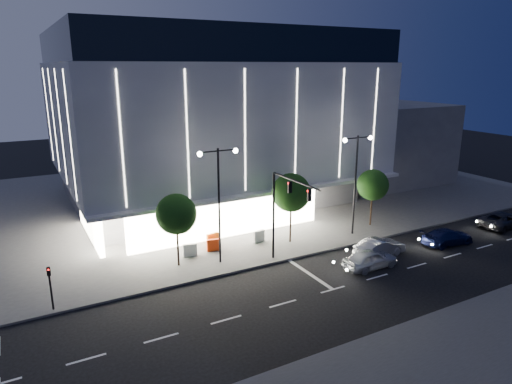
{
  "coord_description": "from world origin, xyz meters",
  "views": [
    {
      "loc": [
        -16.06,
        -23.7,
        14.69
      ],
      "look_at": [
        0.68,
        7.03,
        5.0
      ],
      "focal_mm": 32.0,
      "sensor_mm": 36.0,
      "label": 1
    }
  ],
  "objects": [
    {
      "name": "barrier_d",
      "position": [
        1.62,
        8.25,
        0.65
      ],
      "size": [
        1.13,
        0.48,
        1.0
      ],
      "primitive_type": "cube",
      "rotation": [
        0.0,
        0.0,
        0.21
      ],
      "color": "silver",
      "rests_on": "sidewalk_museum"
    },
    {
      "name": "tree_mid",
      "position": [
        4.03,
        7.02,
        4.33
      ],
      "size": [
        3.25,
        3.25,
        6.15
      ],
      "color": "black",
      "rests_on": "ground"
    },
    {
      "name": "museum",
      "position": [
        2.98,
        22.31,
        9.27
      ],
      "size": [
        30.0,
        25.8,
        18.0
      ],
      "color": "#4C4C51",
      "rests_on": "ground"
    },
    {
      "name": "sidewalk_near",
      "position": [
        5.0,
        -12.0,
        0.07
      ],
      "size": [
        70.0,
        10.0,
        0.15
      ],
      "primitive_type": "cube",
      "color": "#474747",
      "rests_on": "ground"
    },
    {
      "name": "car_fourth",
      "position": [
        23.81,
        0.87,
        0.73
      ],
      "size": [
        5.39,
        2.78,
        1.45
      ],
      "primitive_type": "imported",
      "rotation": [
        0.0,
        0.0,
        1.64
      ],
      "color": "#2E2D33",
      "rests_on": "ground"
    },
    {
      "name": "car_second",
      "position": [
        8.81,
        1.31,
        0.73
      ],
      "size": [
        4.45,
        1.66,
        1.45
      ],
      "primitive_type": "imported",
      "rotation": [
        0.0,
        0.0,
        1.6
      ],
      "color": "#A8AAB0",
      "rests_on": "ground"
    },
    {
      "name": "tree_left",
      "position": [
        -5.97,
        7.02,
        4.03
      ],
      "size": [
        3.02,
        3.02,
        5.72
      ],
      "color": "black",
      "rests_on": "ground"
    },
    {
      "name": "street_lamp_east",
      "position": [
        10.0,
        6.0,
        5.96
      ],
      "size": [
        3.16,
        0.36,
        9.0
      ],
      "color": "black",
      "rests_on": "ground"
    },
    {
      "name": "traffic_mast",
      "position": [
        1.0,
        3.34,
        5.03
      ],
      "size": [
        0.33,
        5.89,
        7.07
      ],
      "color": "black",
      "rests_on": "ground"
    },
    {
      "name": "ped_signal_far",
      "position": [
        -15.0,
        4.5,
        1.89
      ],
      "size": [
        0.22,
        0.24,
        3.0
      ],
      "color": "black",
      "rests_on": "ground"
    },
    {
      "name": "barrier_b",
      "position": [
        -4.62,
        8.23,
        0.65
      ],
      "size": [
        1.13,
        0.42,
        1.0
      ],
      "primitive_type": "cube",
      "rotation": [
        0.0,
        0.0,
        -0.16
      ],
      "color": "silver",
      "rests_on": "sidewalk_museum"
    },
    {
      "name": "sidewalk_museum",
      "position": [
        5.0,
        24.0,
        0.07
      ],
      "size": [
        70.0,
        40.0,
        0.15
      ],
      "primitive_type": "cube",
      "color": "#474747",
      "rests_on": "ground"
    },
    {
      "name": "car_lead",
      "position": [
        6.56,
        -0.08,
        0.74
      ],
      "size": [
        4.38,
        1.77,
        1.49
      ],
      "primitive_type": "imported",
      "rotation": [
        0.0,
        0.0,
        1.57
      ],
      "color": "#B5B7BD",
      "rests_on": "ground"
    },
    {
      "name": "car_third",
      "position": [
        15.59,
        0.39,
        0.69
      ],
      "size": [
        4.89,
        2.33,
        1.38
      ],
      "primitive_type": "imported",
      "rotation": [
        0.0,
        0.0,
        1.48
      ],
      "color": "#121844",
      "rests_on": "ground"
    },
    {
      "name": "barrier_c",
      "position": [
        -2.57,
        8.29,
        0.65
      ],
      "size": [
        1.13,
        0.45,
        1.0
      ],
      "primitive_type": "cube",
      "rotation": [
        0.0,
        0.0,
        -0.19
      ],
      "color": "#FF3A0E",
      "rests_on": "sidewalk_museum"
    },
    {
      "name": "barrier_a",
      "position": [
        -2.1,
        9.56,
        0.65
      ],
      "size": [
        1.13,
        0.43,
        1.0
      ],
      "primitive_type": "cube",
      "rotation": [
        0.0,
        0.0,
        0.17
      ],
      "color": "#D2670B",
      "rests_on": "sidewalk_museum"
    },
    {
      "name": "ground",
      "position": [
        0.0,
        0.0,
        0.0
      ],
      "size": [
        160.0,
        160.0,
        0.0
      ],
      "primitive_type": "plane",
      "color": "black",
      "rests_on": "ground"
    },
    {
      "name": "street_lamp_west",
      "position": [
        -3.0,
        6.0,
        5.96
      ],
      "size": [
        3.16,
        0.36,
        9.0
      ],
      "color": "black",
      "rests_on": "ground"
    },
    {
      "name": "annex_building",
      "position": [
        26.0,
        24.0,
        5.0
      ],
      "size": [
        16.0,
        20.0,
        10.0
      ],
      "primitive_type": "cube",
      "color": "#4C4C51",
      "rests_on": "ground"
    },
    {
      "name": "tree_right",
      "position": [
        13.03,
        7.02,
        3.88
      ],
      "size": [
        2.91,
        2.91,
        5.51
      ],
      "color": "black",
      "rests_on": "ground"
    }
  ]
}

